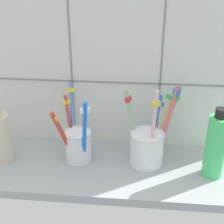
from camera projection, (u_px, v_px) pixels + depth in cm
name	position (u px, v px, depth cm)	size (l,w,h in cm)	color
counter_slab	(111.00, 170.00, 73.63)	(64.00, 22.00, 2.00)	#9EA3A8
tile_wall_back	(116.00, 66.00, 75.09)	(64.00, 2.20, 45.00)	silver
toothbrush_cup_left	(77.00, 142.00, 73.82)	(9.29, 12.51, 17.51)	white
toothbrush_cup_right	(148.00, 144.00, 72.48)	(13.27, 10.32, 19.35)	white
soap_bottle	(216.00, 146.00, 67.22)	(4.50, 4.50, 16.21)	#49D777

